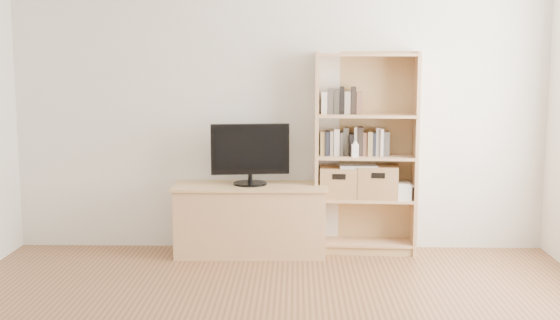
{
  "coord_description": "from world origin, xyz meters",
  "views": [
    {
      "loc": [
        0.14,
        -3.43,
        1.6
      ],
      "look_at": [
        0.02,
        1.9,
        0.84
      ],
      "focal_mm": 45.0,
      "sensor_mm": 36.0,
      "label": 1
    }
  ],
  "objects_px": {
    "television": "(250,154)",
    "laptop": "(358,166)",
    "bookshelf": "(366,153)",
    "basket_left": "(339,182)",
    "baby_monitor": "(355,151)",
    "tv_stand": "(250,221)",
    "basket_right": "(378,182)"
  },
  "relations": [
    {
      "from": "basket_left",
      "to": "laptop",
      "type": "height_order",
      "value": "laptop"
    },
    {
      "from": "basket_left",
      "to": "tv_stand",
      "type": "bearing_deg",
      "value": -171.18
    },
    {
      "from": "bookshelf",
      "to": "basket_right",
      "type": "relative_size",
      "value": 5.11
    },
    {
      "from": "tv_stand",
      "to": "baby_monitor",
      "type": "height_order",
      "value": "baby_monitor"
    },
    {
      "from": "baby_monitor",
      "to": "basket_left",
      "type": "relative_size",
      "value": 0.34
    },
    {
      "from": "tv_stand",
      "to": "laptop",
      "type": "xyz_separation_m",
      "value": [
        0.89,
        0.07,
        0.45
      ]
    },
    {
      "from": "tv_stand",
      "to": "bookshelf",
      "type": "relative_size",
      "value": 0.73
    },
    {
      "from": "baby_monitor",
      "to": "basket_left",
      "type": "xyz_separation_m",
      "value": [
        -0.13,
        0.1,
        -0.28
      ]
    },
    {
      "from": "baby_monitor",
      "to": "basket_left",
      "type": "height_order",
      "value": "baby_monitor"
    },
    {
      "from": "bookshelf",
      "to": "basket_right",
      "type": "distance_m",
      "value": 0.26
    },
    {
      "from": "bookshelf",
      "to": "television",
      "type": "xyz_separation_m",
      "value": [
        -0.96,
        -0.08,
        0.0
      ]
    },
    {
      "from": "television",
      "to": "laptop",
      "type": "distance_m",
      "value": 0.9
    },
    {
      "from": "television",
      "to": "basket_right",
      "type": "xyz_separation_m",
      "value": [
        1.06,
        0.07,
        -0.24
      ]
    },
    {
      "from": "television",
      "to": "baby_monitor",
      "type": "distance_m",
      "value": 0.86
    },
    {
      "from": "bookshelf",
      "to": "baby_monitor",
      "type": "distance_m",
      "value": 0.14
    },
    {
      "from": "basket_right",
      "to": "bookshelf",
      "type": "bearing_deg",
      "value": 179.85
    },
    {
      "from": "basket_left",
      "to": "television",
      "type": "bearing_deg",
      "value": -171.18
    },
    {
      "from": "television",
      "to": "laptop",
      "type": "relative_size",
      "value": 2.09
    },
    {
      "from": "laptop",
      "to": "baby_monitor",
      "type": "bearing_deg",
      "value": -113.08
    },
    {
      "from": "basket_right",
      "to": "laptop",
      "type": "distance_m",
      "value": 0.21
    },
    {
      "from": "laptop",
      "to": "basket_left",
      "type": "bearing_deg",
      "value": 174.44
    },
    {
      "from": "television",
      "to": "basket_right",
      "type": "distance_m",
      "value": 1.09
    },
    {
      "from": "television",
      "to": "basket_left",
      "type": "distance_m",
      "value": 0.78
    },
    {
      "from": "tv_stand",
      "to": "television",
      "type": "bearing_deg",
      "value": 178.75
    },
    {
      "from": "tv_stand",
      "to": "baby_monitor",
      "type": "bearing_deg",
      "value": -1.74
    },
    {
      "from": "basket_right",
      "to": "laptop",
      "type": "bearing_deg",
      "value": -175.53
    },
    {
      "from": "tv_stand",
      "to": "basket_left",
      "type": "height_order",
      "value": "basket_left"
    },
    {
      "from": "basket_left",
      "to": "laptop",
      "type": "relative_size",
      "value": 1.01
    },
    {
      "from": "television",
      "to": "tv_stand",
      "type": "bearing_deg",
      "value": -7.22
    },
    {
      "from": "basket_right",
      "to": "laptop",
      "type": "relative_size",
      "value": 1.07
    },
    {
      "from": "tv_stand",
      "to": "baby_monitor",
      "type": "relative_size",
      "value": 11.47
    },
    {
      "from": "tv_stand",
      "to": "bookshelf",
      "type": "distance_m",
      "value": 1.11
    }
  ]
}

